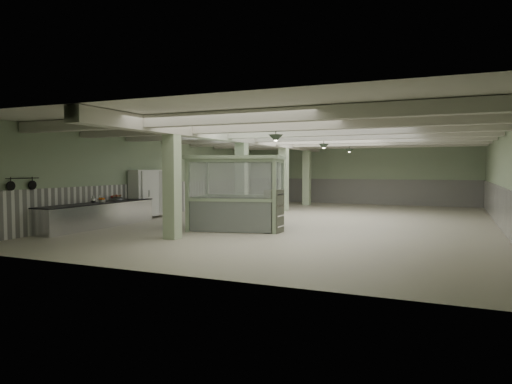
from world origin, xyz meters
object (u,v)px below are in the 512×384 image
at_px(prep_counter, 98,215).
at_px(filing_cabinet, 274,211).
at_px(walkin_cooler, 150,195).
at_px(guard_booth, 238,180).

bearing_deg(prep_counter, filing_cabinet, 10.95).
relative_size(walkin_cooler, guard_booth, 0.57).
xyz_separation_m(prep_counter, walkin_cooler, (-0.08, 3.22, 0.53)).
bearing_deg(walkin_cooler, guard_booth, -16.60).
bearing_deg(guard_booth, walkin_cooler, 149.53).
xyz_separation_m(walkin_cooler, filing_cabinet, (6.50, -1.98, -0.27)).
xyz_separation_m(guard_booth, filing_cabinet, (1.60, -0.52, -1.03)).
bearing_deg(filing_cabinet, guard_booth, 164.02).
xyz_separation_m(prep_counter, guard_booth, (4.81, 1.76, 1.29)).
distance_m(prep_counter, filing_cabinet, 6.54).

